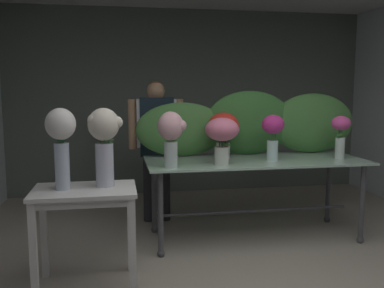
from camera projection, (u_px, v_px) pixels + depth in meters
ground_plane at (220, 233)px, 4.43m from camera, size 8.44×8.44×0.00m
wall_back at (189, 102)px, 6.13m from camera, size 5.24×0.12×2.61m
display_table_glass at (255, 171)px, 4.21m from camera, size 2.16×0.87×0.81m
side_table_white at (85, 203)px, 3.16m from camera, size 0.76×0.52×0.76m
florist at (156, 135)px, 4.72m from camera, size 0.62×0.24×1.59m
foliage_backdrop at (257, 125)px, 4.48m from camera, size 2.38×0.27×0.67m
vase_magenta_anemones at (273, 132)px, 4.10m from camera, size 0.22×0.22×0.45m
vase_scarlet_peonies at (224, 130)px, 4.21m from camera, size 0.31×0.31×0.46m
vase_rosy_freesia at (222, 134)px, 3.87m from camera, size 0.33×0.31×0.43m
vase_blush_stock at (171, 133)px, 3.70m from camera, size 0.25×0.23×0.50m
vase_fuchsia_carnations at (341, 132)px, 4.18m from camera, size 0.19×0.19×0.43m
vase_white_roses_tall at (61, 139)px, 3.07m from camera, size 0.22×0.22×0.60m
vase_cream_lisianthus_tall at (104, 140)px, 3.17m from camera, size 0.26×0.24×0.60m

